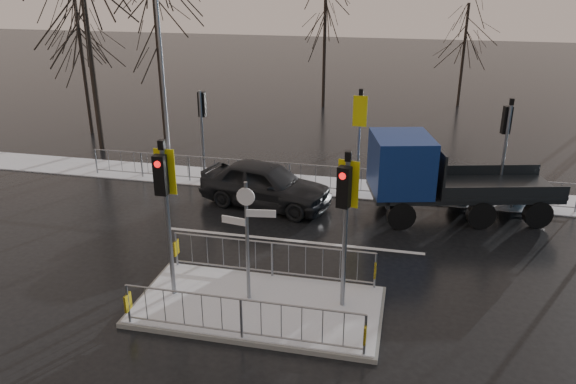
% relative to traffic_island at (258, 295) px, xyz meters
% --- Properties ---
extents(ground, '(120.00, 120.00, 0.00)m').
position_rel_traffic_island_xyz_m(ground, '(0.01, -0.01, -0.39)').
color(ground, black).
rests_on(ground, ground).
extents(snow_verge, '(30.00, 2.00, 0.04)m').
position_rel_traffic_island_xyz_m(snow_verge, '(0.01, 8.59, -0.37)').
color(snow_verge, white).
rests_on(snow_verge, ground).
extents(lane_markings, '(8.00, 11.38, 0.01)m').
position_rel_traffic_island_xyz_m(lane_markings, '(0.01, -0.34, -0.39)').
color(lane_markings, silver).
rests_on(lane_markings, ground).
extents(traffic_island, '(6.00, 3.04, 4.15)m').
position_rel_traffic_island_xyz_m(traffic_island, '(0.00, 0.00, 0.00)').
color(traffic_island, slate).
rests_on(traffic_island, ground).
extents(far_kerb_fixtures, '(18.00, 0.65, 3.83)m').
position_rel_traffic_island_xyz_m(far_kerb_fixtures, '(0.31, 8.08, 0.63)').
color(far_kerb_fixtures, gray).
rests_on(far_kerb_fixtures, ground).
extents(car_far_lane, '(4.94, 2.82, 1.59)m').
position_rel_traffic_island_xyz_m(car_far_lane, '(-1.47, 6.32, 0.40)').
color(car_far_lane, black).
rests_on(car_far_lane, ground).
extents(flatbed_truck, '(6.40, 3.60, 2.80)m').
position_rel_traffic_island_xyz_m(flatbed_truck, '(3.92, 6.56, 1.10)').
color(flatbed_truck, black).
rests_on(flatbed_truck, ground).
extents(tree_near_a, '(4.75, 4.75, 8.97)m').
position_rel_traffic_island_xyz_m(tree_near_a, '(-10.49, 10.99, 5.72)').
color(tree_near_a, black).
rests_on(tree_near_a, ground).
extents(tree_near_b, '(4.00, 4.00, 7.55)m').
position_rel_traffic_island_xyz_m(tree_near_b, '(-7.99, 12.49, 4.76)').
color(tree_near_b, black).
rests_on(tree_near_b, ground).
extents(tree_near_c, '(3.50, 3.50, 6.61)m').
position_rel_traffic_island_xyz_m(tree_near_c, '(-12.49, 13.49, 4.11)').
color(tree_near_c, black).
rests_on(tree_near_c, ground).
extents(tree_far_a, '(3.75, 3.75, 7.08)m').
position_rel_traffic_island_xyz_m(tree_far_a, '(-1.99, 21.99, 4.43)').
color(tree_far_a, black).
rests_on(tree_far_a, ground).
extents(tree_far_b, '(3.25, 3.25, 6.14)m').
position_rel_traffic_island_xyz_m(tree_far_b, '(6.01, 23.99, 3.79)').
color(tree_far_b, black).
rests_on(tree_far_b, ground).
extents(street_lamp_left, '(1.25, 0.18, 8.20)m').
position_rel_traffic_island_xyz_m(street_lamp_left, '(-6.42, 9.49, 4.10)').
color(street_lamp_left, gray).
rests_on(street_lamp_left, ground).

